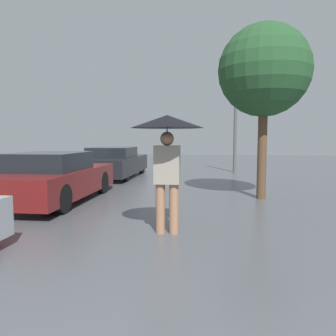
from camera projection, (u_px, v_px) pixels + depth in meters
name	position (u px, v px, depth m)	size (l,w,h in m)	color
pedestrian	(167.00, 138.00, 5.25)	(1.17, 1.17, 1.93)	#9E7051
parked_car_middle	(54.00, 178.00, 8.07)	(1.77, 4.12, 1.22)	maroon
parked_car_farthest	(114.00, 163.00, 13.18)	(1.85, 4.39, 1.20)	black
tree	(264.00, 71.00, 8.19)	(2.30, 2.30, 4.40)	brown
street_lamp	(235.00, 121.00, 14.78)	(0.28, 0.28, 4.10)	#515456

